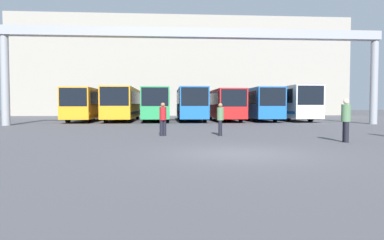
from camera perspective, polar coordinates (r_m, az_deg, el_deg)
name	(u,v)px	position (r m, az deg, el deg)	size (l,w,h in m)	color
ground_plane	(240,154)	(11.03, 7.93, -5.58)	(200.00, 200.00, 0.00)	#47474C
building_backdrop	(181,69)	(57.08, -1.78, 8.42)	(51.19, 12.00, 14.91)	gray
overhead_gantry	(197,44)	(27.39, 0.79, 12.49)	(29.69, 0.80, 7.51)	gray
bus_slot_0	(88,103)	(34.67, -17.01, 2.75)	(2.49, 10.22, 3.08)	orange
bus_slot_1	(123,102)	(34.41, -11.44, 2.90)	(2.63, 10.91, 3.18)	orange
bus_slot_2	(157,103)	(34.80, -5.83, 2.89)	(2.48, 12.22, 3.13)	#268C4C
bus_slot_3	(191,102)	(33.84, -0.21, 2.94)	(2.55, 10.18, 3.16)	#1959A5
bus_slot_4	(224,103)	(34.24, 5.39, 2.80)	(2.46, 10.20, 3.02)	red
bus_slot_5	(255,103)	(35.86, 10.43, 2.88)	(2.50, 12.08, 3.16)	#1959A5
bus_slot_6	(287,102)	(36.71, 15.55, 2.98)	(2.57, 11.81, 3.34)	silver
pedestrian_mid_right	(163,118)	(17.26, -4.87, 0.29)	(0.35, 0.35, 1.67)	black
pedestrian_far_center	(346,119)	(15.59, 24.27, 0.12)	(0.38, 0.38, 1.81)	black
pedestrian_near_right	(220,118)	(17.32, 4.74, 0.26)	(0.34, 0.34, 1.65)	black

